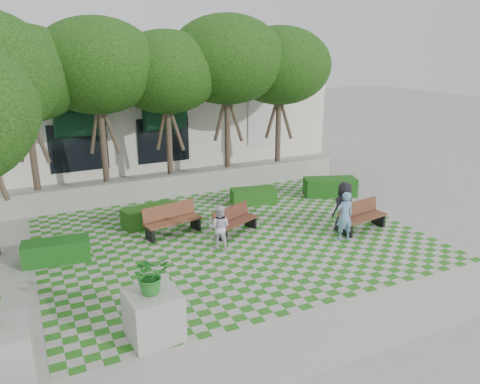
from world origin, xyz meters
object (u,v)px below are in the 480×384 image
person_dark (344,207)px  person_white (220,227)px  bench_mid (235,221)px  hedge_midright (253,196)px  hedge_west (56,251)px  hedge_midleft (150,215)px  bench_east (361,217)px  planter_front (153,305)px  bench_west (172,220)px  hedge_east (330,187)px  person_blue (344,216)px

person_dark → person_white: 4.41m
bench_mid → person_dark: person_dark is taller
hedge_midright → hedge_west: (-7.61, -2.16, 0.02)m
hedge_midleft → hedge_west: 3.69m
person_dark → bench_mid: bearing=-27.7°
hedge_midleft → hedge_west: bearing=-152.3°
hedge_midright → person_dark: (1.45, -3.85, 0.55)m
bench_east → planter_front: (-8.11, -2.94, 0.31)m
hedge_midleft → person_white: (1.42, -2.92, 0.37)m
bench_west → bench_east: bearing=-32.9°
hedge_midleft → person_dark: size_ratio=1.12×
hedge_east → planter_front: size_ratio=1.11×
bench_west → person_white: person_white is taller
bench_east → planter_front: size_ratio=1.01×
bench_east → person_dark: 0.75m
bench_east → person_blue: 1.20m
hedge_west → person_white: 4.85m
hedge_midleft → person_white: person_white is taller
hedge_midleft → person_blue: bearing=-37.2°
person_white → hedge_west: bearing=22.2°
bench_mid → hedge_east: size_ratio=0.84×
bench_mid → hedge_midright: bearing=26.8°
hedge_east → planter_front: bearing=-145.3°
hedge_east → hedge_midright: size_ratio=1.20×
bench_mid → planter_front: planter_front is taller
bench_mid → hedge_midleft: bearing=115.2°
hedge_east → hedge_west: 11.11m
bench_mid → person_blue: (2.97, -2.03, 0.38)m
hedge_midleft → planter_front: 6.80m
person_blue → planter_front: bearing=26.7°
hedge_east → hedge_west: (-10.99, -1.67, -0.05)m
bench_east → hedge_midright: bearing=107.5°
bench_east → hedge_east: (1.32, 3.58, -0.10)m
bench_west → hedge_midleft: bearing=99.8°
hedge_west → planter_front: planter_front is taller
bench_mid → person_dark: size_ratio=1.05×
bench_mid → hedge_midright: 3.16m
person_blue → bench_west: bearing=-23.4°
bench_east → person_blue: person_blue is taller
planter_front → person_blue: 7.49m
hedge_midright → person_dark: 4.15m
hedge_midright → person_white: bearing=-131.0°
hedge_west → person_blue: 8.92m
planter_front → bench_east: bearing=19.9°
hedge_west → planter_front: (1.55, -4.86, 0.46)m
bench_east → person_blue: bearing=-167.9°
hedge_east → bench_mid: bearing=-159.8°
bench_west → hedge_midright: 4.23m
bench_mid → hedge_east: 5.71m
hedge_west → person_white: bearing=-14.4°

